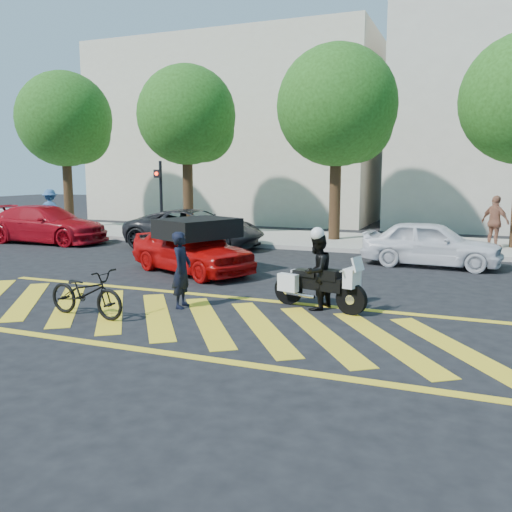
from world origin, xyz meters
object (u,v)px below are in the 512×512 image
at_px(officer_bike, 182,270).
at_px(bicycle, 86,293).
at_px(parked_left, 46,224).
at_px(officer_moto, 317,272).
at_px(red_convertible, 192,248).
at_px(parked_mid_right, 431,243).
at_px(parked_mid_left, 195,229).
at_px(parked_far_left, 17,223).
at_px(police_motorcycle, 317,285).

relative_size(officer_bike, bicycle, 0.87).
bearing_deg(parked_left, officer_bike, -126.88).
xyz_separation_m(officer_moto, red_convertible, (-4.29, 2.60, -0.08)).
bearing_deg(officer_moto, parked_mid_right, 179.23).
distance_m(parked_left, parked_mid_left, 6.21).
bearing_deg(parked_mid_right, bicycle, 148.71).
bearing_deg(officer_bike, officer_moto, -80.58).
xyz_separation_m(parked_far_left, parked_mid_right, (16.93, -0.95, 0.07)).
distance_m(bicycle, parked_mid_right, 10.18).
relative_size(police_motorcycle, parked_far_left, 0.56).
distance_m(red_convertible, parked_far_left, 11.78).
height_order(red_convertible, parked_mid_left, parked_mid_left).
bearing_deg(officer_moto, officer_bike, -55.94).
relative_size(parked_left, parked_mid_left, 0.99).
bearing_deg(parked_mid_right, officer_bike, 151.19).
height_order(bicycle, officer_moto, officer_moto).
distance_m(red_convertible, parked_mid_right, 7.04).
relative_size(officer_bike, parked_left, 0.31).
relative_size(parked_far_left, parked_mid_left, 0.73).
relative_size(bicycle, red_convertible, 0.44).
height_order(officer_moto, parked_left, officer_moto).
height_order(bicycle, parked_mid_right, parked_mid_right).
bearing_deg(parked_left, parked_mid_right, -91.84).
relative_size(police_motorcycle, parked_mid_right, 0.52).
bearing_deg(parked_left, officer_moto, -117.79).
xyz_separation_m(officer_moto, parked_left, (-12.70, 6.18, -0.04)).
height_order(officer_bike, bicycle, officer_bike).
distance_m(police_motorcycle, officer_moto, 0.27).
xyz_separation_m(officer_bike, officer_moto, (2.61, 0.89, -0.01)).
distance_m(officer_moto, parked_left, 14.12).
height_order(officer_moto, red_convertible, officer_moto).
distance_m(police_motorcycle, parked_mid_right, 6.42).
bearing_deg(police_motorcycle, officer_bike, -145.87).
relative_size(parked_far_left, parked_left, 0.74).
bearing_deg(officer_bike, parked_left, 45.58).
bearing_deg(officer_moto, bicycle, -45.43).
height_order(parked_left, parked_mid_right, parked_left).
bearing_deg(bicycle, red_convertible, 9.93).
height_order(officer_bike, police_motorcycle, officer_bike).
bearing_deg(parked_mid_right, parked_mid_left, 87.16).
bearing_deg(officer_bike, parked_far_left, 48.02).
xyz_separation_m(bicycle, parked_mid_right, (5.74, 8.40, 0.20)).
xyz_separation_m(bicycle, parked_left, (-8.73, 8.40, 0.26)).
bearing_deg(red_convertible, parked_mid_right, -34.93).
distance_m(red_convertible, parked_mid_left, 4.98).
height_order(parked_left, parked_mid_left, parked_left).
bearing_deg(parked_mid_right, red_convertible, 123.58).
bearing_deg(bicycle, officer_moto, -54.60).
xyz_separation_m(officer_bike, parked_left, (-10.08, 7.07, -0.05)).
distance_m(bicycle, red_convertible, 4.84).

